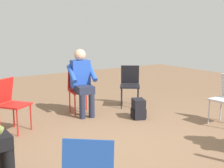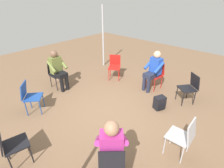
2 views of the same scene
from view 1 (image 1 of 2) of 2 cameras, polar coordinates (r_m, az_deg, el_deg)
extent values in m
plane|color=brown|center=(4.46, 3.90, -11.27)|extent=(14.00, 14.00, 0.00)
cube|color=#B7B7BC|center=(5.59, 19.86, -2.74)|extent=(0.42, 0.42, 0.03)
cylinder|color=#B7B7BC|center=(5.60, 17.29, -4.93)|extent=(0.02, 0.02, 0.42)
cylinder|color=#B7B7BC|center=(5.87, 19.27, -4.35)|extent=(0.02, 0.02, 0.42)
cube|color=red|center=(5.14, -17.38, -3.70)|extent=(0.56, 0.56, 0.03)
cylinder|color=red|center=(5.23, -14.61, -5.88)|extent=(0.02, 0.02, 0.42)
cylinder|color=red|center=(4.97, -16.92, -6.85)|extent=(0.02, 0.02, 0.42)
cylinder|color=red|center=(5.43, -17.53, -5.42)|extent=(0.02, 0.02, 0.42)
cube|color=red|center=(5.22, -19.14, -1.19)|extent=(0.37, 0.29, 0.40)
cube|color=red|center=(5.99, -5.76, -1.30)|extent=(0.46, 0.46, 0.03)
cylinder|color=red|center=(5.94, -3.65, -3.60)|extent=(0.02, 0.02, 0.42)
cylinder|color=red|center=(5.83, -6.78, -3.92)|extent=(0.02, 0.02, 0.42)
cylinder|color=red|center=(6.25, -4.73, -2.91)|extent=(0.02, 0.02, 0.42)
cylinder|color=red|center=(6.15, -7.73, -3.19)|extent=(0.02, 0.02, 0.42)
cube|color=red|center=(6.13, -6.36, 1.00)|extent=(0.39, 0.16, 0.40)
cube|color=#1E4799|center=(2.34, -4.47, -14.89)|extent=(0.35, 0.32, 0.40)
cube|color=black|center=(6.45, 3.29, -0.41)|extent=(0.56, 0.56, 0.03)
cylinder|color=black|center=(6.34, 4.81, -2.72)|extent=(0.02, 0.02, 0.42)
cylinder|color=black|center=(6.34, 1.73, -2.68)|extent=(0.02, 0.02, 0.42)
cylinder|color=black|center=(6.67, 4.74, -2.05)|extent=(0.02, 0.02, 0.42)
cylinder|color=black|center=(6.67, 1.81, -2.02)|extent=(0.02, 0.02, 0.42)
cube|color=black|center=(6.61, 3.31, 1.73)|extent=(0.36, 0.31, 0.40)
cylinder|color=black|center=(3.61, -19.01, -13.41)|extent=(0.11, 0.11, 0.45)
cylinder|color=#23283D|center=(5.74, -3.75, -3.95)|extent=(0.11, 0.11, 0.45)
cylinder|color=#23283D|center=(5.68, -5.45, -4.13)|extent=(0.11, 0.11, 0.45)
cube|color=#23283D|center=(5.80, -5.19, -0.93)|extent=(0.37, 0.47, 0.14)
cube|color=blue|center=(5.93, -5.82, 1.87)|extent=(0.37, 0.28, 0.52)
sphere|color=#DBAD89|center=(5.89, -5.89, 5.32)|extent=(0.22, 0.22, 0.22)
cylinder|color=blue|center=(5.90, -3.67, 2.11)|extent=(0.16, 0.41, 0.31)
cylinder|color=blue|center=(5.77, -7.40, 1.86)|extent=(0.16, 0.41, 0.31)
cube|color=black|center=(5.70, 4.86, -4.53)|extent=(0.29, 0.34, 0.36)
cube|color=black|center=(5.72, 4.85, -5.31)|extent=(0.31, 0.28, 0.16)
camera|label=2|loc=(5.29, 51.78, 19.27)|focal=28.00mm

